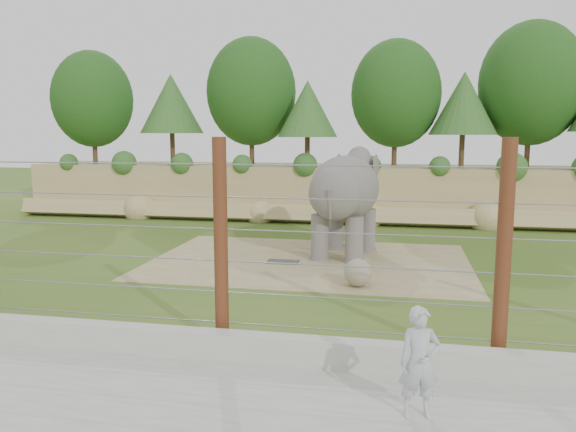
% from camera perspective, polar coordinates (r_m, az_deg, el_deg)
% --- Properties ---
extents(ground, '(90.00, 90.00, 0.00)m').
position_cam_1_polar(ground, '(15.23, -1.46, -7.06)').
color(ground, '#365717').
rests_on(ground, ground).
extents(back_embankment, '(30.00, 5.52, 8.77)m').
position_cam_1_polar(back_embankment, '(27.13, 5.63, 8.18)').
color(back_embankment, tan).
rests_on(back_embankment, ground).
extents(dirt_patch, '(10.00, 7.00, 0.02)m').
position_cam_1_polar(dirt_patch, '(17.99, 2.18, -4.60)').
color(dirt_patch, '#8D8153').
rests_on(dirt_patch, ground).
extents(drain_grate, '(1.00, 0.60, 0.03)m').
position_cam_1_polar(drain_grate, '(17.77, -0.54, -4.68)').
color(drain_grate, '#262628').
rests_on(drain_grate, dirt_patch).
extents(elephant, '(2.53, 4.56, 3.50)m').
position_cam_1_polar(elephant, '(18.61, 5.78, 1.24)').
color(elephant, '#595450').
rests_on(elephant, ground).
extents(stone_ball, '(0.76, 0.76, 0.76)m').
position_cam_1_polar(stone_ball, '(15.08, 7.11, -5.72)').
color(stone_ball, gray).
rests_on(stone_ball, dirt_patch).
extents(retaining_wall, '(26.00, 0.35, 0.50)m').
position_cam_1_polar(retaining_wall, '(10.57, -7.52, -12.80)').
color(retaining_wall, '#9D9C92').
rests_on(retaining_wall, ground).
extents(walkway, '(26.00, 4.00, 0.01)m').
position_cam_1_polar(walkway, '(8.96, -11.78, -18.69)').
color(walkway, '#9D9C92').
rests_on(walkway, ground).
extents(barrier_fence, '(20.26, 0.26, 4.00)m').
position_cam_1_polar(barrier_fence, '(10.54, -6.84, -2.94)').
color(barrier_fence, '#4E2A11').
rests_on(barrier_fence, ground).
extents(zookeeper, '(0.67, 0.52, 1.63)m').
position_cam_1_polar(zookeeper, '(8.48, 13.21, -14.28)').
color(zookeeper, silver).
rests_on(zookeeper, walkway).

